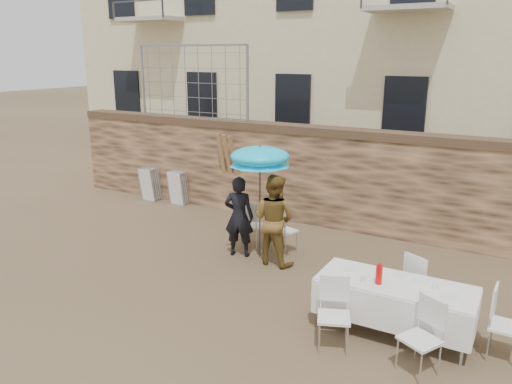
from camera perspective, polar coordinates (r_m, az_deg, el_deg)
The scene contains 17 objects.
ground at distance 8.00m, azimuth -10.53°, elevation -13.07°, with size 80.00×80.00×0.00m, color brown.
stone_wall at distance 11.62m, azimuth 5.03°, elevation 2.04°, with size 13.00×0.50×2.20m, color brown.
chain_link_fence at distance 12.85m, azimuth -7.32°, elevation 12.27°, with size 3.20×0.06×1.80m, color gray, non-canonical shape.
man_suit at distance 9.56m, azimuth -1.96°, elevation -2.82°, with size 0.58×0.38×1.58m, color black.
woman_dress at distance 9.19m, azimuth 2.05°, elevation -3.16°, with size 0.83×0.65×1.71m, color olive.
umbrella at distance 9.15m, azimuth 0.45°, elevation 3.70°, with size 1.14×1.14×2.03m.
couple_chair_left at distance 10.10m, azimuth -0.33°, elevation -3.64°, with size 0.48×0.48×0.96m, color white, non-canonical shape.
couple_chair_right at distance 9.80m, azimuth 3.25°, elevation -4.28°, with size 0.48×0.48×0.96m, color white, non-canonical shape.
banquet_table at distance 7.20m, azimuth 15.66°, elevation -10.26°, with size 2.10×0.85×0.78m.
soda_bottle at distance 7.03m, azimuth 13.87°, elevation -9.19°, with size 0.09×0.09×0.26m, color red.
table_chair_front_left at distance 6.81m, azimuth 8.89°, elevation -13.76°, with size 0.48×0.48×0.96m, color white, non-canonical shape.
table_chair_front_right at distance 6.58m, azimuth 18.23°, elevation -15.55°, with size 0.48×0.48×0.96m, color white, non-canonical shape.
table_chair_back at distance 7.98m, azimuth 18.36°, elevation -9.84°, with size 0.48×0.48×0.96m, color white, non-canonical shape.
table_chair_side at distance 7.26m, azimuth 26.77°, elevation -13.39°, with size 0.48×0.48×0.96m, color white, non-canonical shape.
chair_stack_left at distance 13.69m, azimuth -11.55°, elevation 1.07°, with size 0.46×0.47×0.92m, color white, non-canonical shape.
chair_stack_right at distance 13.13m, azimuth -8.56°, elevation 0.61°, with size 0.46×0.40×0.92m, color white, non-canonical shape.
wood_planks at distance 12.17m, azimuth -2.47°, elevation 2.21°, with size 0.70×0.20×2.00m, color #A37749, non-canonical shape.
Camera 1 is at (4.61, -5.33, 3.78)m, focal length 35.00 mm.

